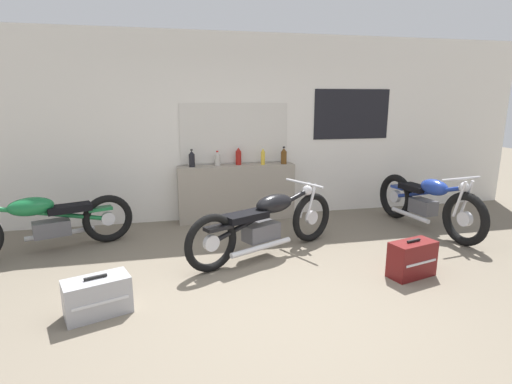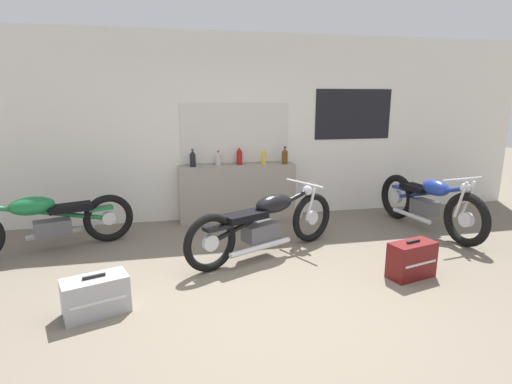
{
  "view_description": "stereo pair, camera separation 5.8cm",
  "coord_description": "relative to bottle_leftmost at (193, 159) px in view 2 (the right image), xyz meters",
  "views": [
    {
      "loc": [
        -0.93,
        -3.08,
        1.83
      ],
      "look_at": [
        0.13,
        1.67,
        0.7
      ],
      "focal_mm": 28.0,
      "sensor_mm": 36.0,
      "label": 1
    },
    {
      "loc": [
        -0.88,
        -3.09,
        1.83
      ],
      "look_at": [
        0.13,
        1.67,
        0.7
      ],
      "focal_mm": 28.0,
      "sensor_mm": 36.0,
      "label": 2
    }
  ],
  "objects": [
    {
      "name": "bottle_right_center",
      "position": [
        1.07,
        -0.03,
        0.01
      ],
      "size": [
        0.06,
        0.06,
        0.28
      ],
      "color": "gold",
      "rests_on": "sill_counter"
    },
    {
      "name": "motorcycle_blue",
      "position": [
        3.22,
        -1.08,
        -0.57
      ],
      "size": [
        0.64,
        1.99,
        0.86
      ],
      "color": "black",
      "rests_on": "ground_plane"
    },
    {
      "name": "bottle_leftmost",
      "position": [
        0.0,
        0.0,
        0.0
      ],
      "size": [
        0.09,
        0.09,
        0.26
      ],
      "color": "black",
      "rests_on": "sill_counter"
    },
    {
      "name": "wall_back",
      "position": [
        0.6,
        0.19,
        0.43
      ],
      "size": [
        10.0,
        0.07,
        2.8
      ],
      "color": "silver",
      "rests_on": "ground_plane"
    },
    {
      "name": "hard_case_darkred",
      "position": [
        2.12,
        -2.42,
        -0.78
      ],
      "size": [
        0.54,
        0.35,
        0.41
      ],
      "color": "maroon",
      "rests_on": "ground_plane"
    },
    {
      "name": "motorcycle_black",
      "position": [
        0.76,
        -1.5,
        -0.57
      ],
      "size": [
        2.01,
        1.07,
        0.82
      ],
      "color": "black",
      "rests_on": "ground_plane"
    },
    {
      "name": "motorcycle_green",
      "position": [
        -1.84,
        -0.86,
        -0.58
      ],
      "size": [
        2.01,
        0.9,
        0.79
      ],
      "color": "black",
      "rests_on": "ground_plane"
    },
    {
      "name": "bottle_rightmost",
      "position": [
        1.41,
        -0.02,
        0.0
      ],
      "size": [
        0.09,
        0.09,
        0.27
      ],
      "color": "#5B3814",
      "rests_on": "sill_counter"
    },
    {
      "name": "sill_counter",
      "position": [
        0.67,
        0.01,
        -0.55
      ],
      "size": [
        1.78,
        0.28,
        0.86
      ],
      "color": "gray",
      "rests_on": "ground_plane"
    },
    {
      "name": "ground_plane",
      "position": [
        0.58,
        -2.82,
        -0.98
      ],
      "size": [
        24.0,
        24.0,
        0.0
      ],
      "primitive_type": "plane",
      "color": "#706656"
    },
    {
      "name": "bottle_left_center",
      "position": [
        0.38,
        0.02,
        -0.02
      ],
      "size": [
        0.09,
        0.09,
        0.22
      ],
      "color": "#B7B2A8",
      "rests_on": "sill_counter"
    },
    {
      "name": "bottle_center",
      "position": [
        0.71,
        0.05,
        0.01
      ],
      "size": [
        0.09,
        0.09,
        0.29
      ],
      "color": "maroon",
      "rests_on": "sill_counter"
    },
    {
      "name": "hard_case_silver",
      "position": [
        -1.0,
        -2.51,
        -0.81
      ],
      "size": [
        0.6,
        0.44,
        0.36
      ],
      "color": "#9E9EA3",
      "rests_on": "ground_plane"
    }
  ]
}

